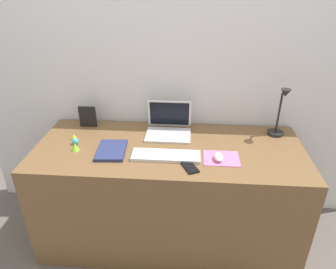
{
  "coord_description": "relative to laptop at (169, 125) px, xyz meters",
  "views": [
    {
      "loc": [
        0.12,
        -1.68,
        1.73
      ],
      "look_at": [
        -0.01,
        0.0,
        0.83
      ],
      "focal_mm": 32.92,
      "sensor_mm": 36.0,
      "label": 1
    }
  ],
  "objects": [
    {
      "name": "back_wall",
      "position": [
        0.02,
        0.19,
        0.05
      ],
      "size": [
        2.91,
        0.05,
        1.69
      ],
      "primitive_type": "cube",
      "color": "silver",
      "rests_on": "ground_plane"
    },
    {
      "name": "mouse",
      "position": [
        0.32,
        -0.33,
        -0.03
      ],
      "size": [
        0.06,
        0.1,
        0.03
      ],
      "primitive_type": "ellipsoid",
      "color": "silver",
      "rests_on": "mousepad"
    },
    {
      "name": "toy_figurine_lime",
      "position": [
        -0.56,
        -0.28,
        -0.03
      ],
      "size": [
        0.05,
        0.05,
        0.05
      ],
      "primitive_type": "cone",
      "color": "#8CDB33",
      "rests_on": "desk"
    },
    {
      "name": "laptop",
      "position": [
        0.0,
        0.0,
        0.0
      ],
      "size": [
        0.3,
        0.24,
        0.21
      ],
      "color": "silver",
      "rests_on": "desk"
    },
    {
      "name": "desk",
      "position": [
        0.02,
        -0.2,
        -0.42
      ],
      "size": [
        1.71,
        0.7,
        0.74
      ],
      "primitive_type": "cube",
      "color": "brown",
      "rests_on": "ground_plane"
    },
    {
      "name": "mousepad",
      "position": [
        0.34,
        -0.31,
        -0.05
      ],
      "size": [
        0.21,
        0.17,
        0.0
      ],
      "primitive_type": "cube",
      "color": "pink",
      "rests_on": "desk"
    },
    {
      "name": "keyboard",
      "position": [
        0.01,
        -0.32,
        -0.04
      ],
      "size": [
        0.41,
        0.13,
        0.02
      ],
      "primitive_type": "cube",
      "color": "silver",
      "rests_on": "desk"
    },
    {
      "name": "toy_figurine_cyan",
      "position": [
        -0.59,
        -0.21,
        -0.03
      ],
      "size": [
        0.04,
        0.04,
        0.04
      ],
      "primitive_type": "ellipsoid",
      "color": "#28B7CC",
      "rests_on": "desk"
    },
    {
      "name": "toy_figurine_yellow",
      "position": [
        -0.62,
        -0.15,
        -0.03
      ],
      "size": [
        0.04,
        0.04,
        0.04
      ],
      "primitive_type": "cone",
      "color": "yellow",
      "rests_on": "desk"
    },
    {
      "name": "desk_lamp",
      "position": [
        0.73,
        0.01,
        0.11
      ],
      "size": [
        0.11,
        0.15,
        0.35
      ],
      "color": "black",
      "rests_on": "desk"
    },
    {
      "name": "picture_frame",
      "position": [
        -0.58,
        0.06,
        0.02
      ],
      "size": [
        0.12,
        0.02,
        0.15
      ],
      "primitive_type": "cube",
      "color": "black",
      "rests_on": "desk"
    },
    {
      "name": "notebook_pad",
      "position": [
        -0.33,
        -0.28,
        -0.04
      ],
      "size": [
        0.19,
        0.25,
        0.02
      ],
      "primitive_type": "cube",
      "rotation": [
        0.0,
        0.0,
        0.07
      ],
      "color": "navy",
      "rests_on": "desk"
    },
    {
      "name": "cell_phone",
      "position": [
        0.15,
        -0.42,
        -0.05
      ],
      "size": [
        0.11,
        0.14,
        0.01
      ],
      "primitive_type": "cube",
      "rotation": [
        0.0,
        0.0,
        0.45
      ],
      "color": "black",
      "rests_on": "desk"
    },
    {
      "name": "ground_plane",
      "position": [
        0.02,
        -0.2,
        -0.79
      ],
      "size": [
        6.0,
        6.0,
        0.0
      ],
      "primitive_type": "plane",
      "color": "#59514C"
    }
  ]
}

